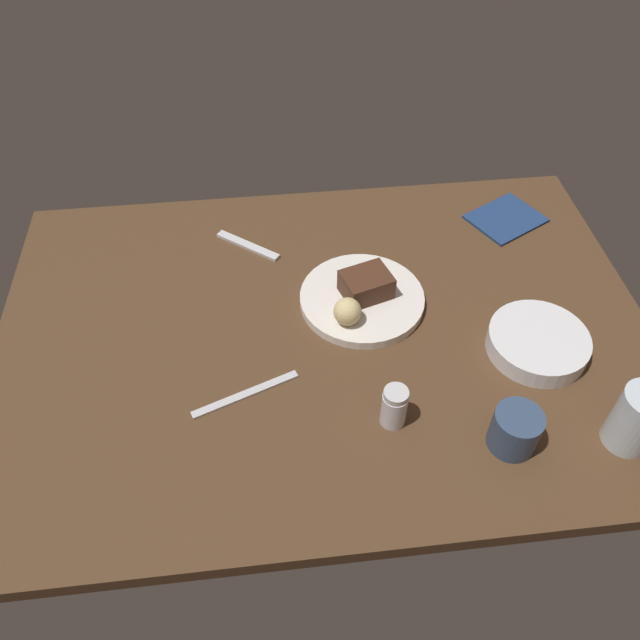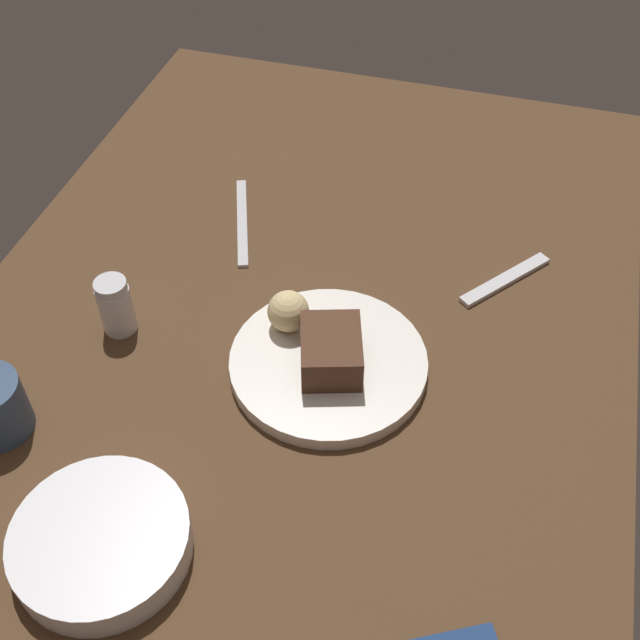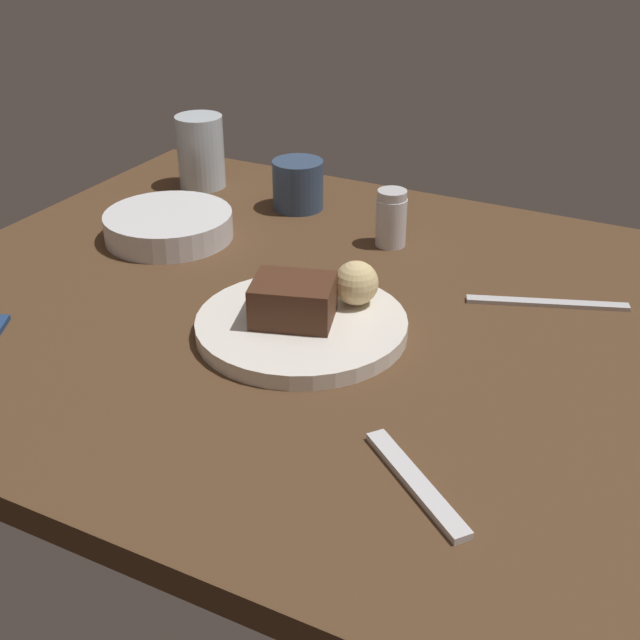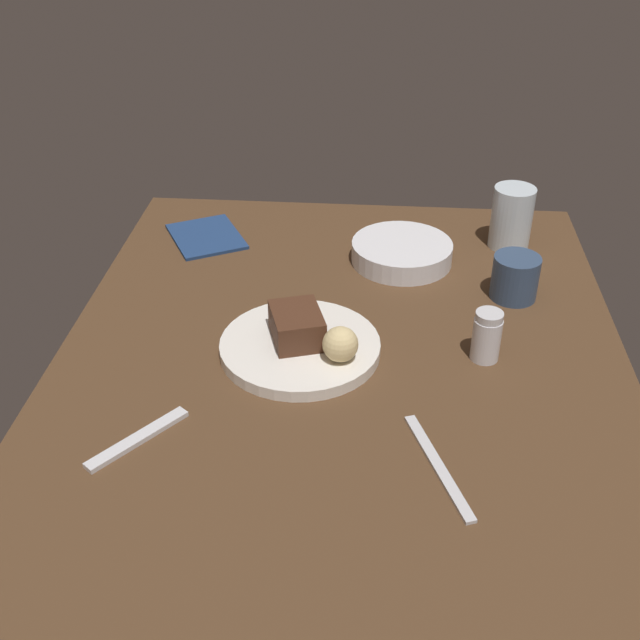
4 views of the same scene
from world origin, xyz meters
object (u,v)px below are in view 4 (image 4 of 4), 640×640
Objects in this scene: salt_shaker at (487,336)px; folded_napkin at (206,237)px; side_bowl at (402,252)px; dessert_spoon at (138,439)px; chocolate_cake_slice at (297,326)px; water_glass at (512,217)px; butter_knife at (438,466)px; bread_roll at (341,344)px; dessert_plate at (300,347)px; coffee_cup at (515,277)px.

folded_napkin is at bearing 54.46° from salt_shaker.
side_bowl reaches higher than dessert_spoon.
side_bowl is at bearing -28.82° from chocolate_cake_slice.
chocolate_cake_slice is 50.28cm from water_glass.
butter_knife is at bearing -139.98° from chocolate_cake_slice.
bread_roll reaches higher than chocolate_cake_slice.
dessert_plate is 1.34× the size of side_bowl.
side_bowl is 1.18× the size of dessert_spoon.
side_bowl is at bearing 59.84° from coffee_cup.
coffee_cup is at bearing 175.64° from water_glass.
salt_shaker reaches higher than dessert_plate.
dessert_plate is 32.71cm from side_bowl.
chocolate_cake_slice is at bearing 117.75° from coffee_cup.
side_bowl is 52.03cm from butter_knife.
dessert_plate is 1.60× the size of folded_napkin.
dessert_plate is 8.02cm from bread_roll.
chocolate_cake_slice is 0.59× the size of dessert_spoon.
water_glass is 78.68cm from dessert_spoon.
water_glass is at bearing -4.36° from coffee_cup.
side_bowl is 60.35cm from dessert_spoon.
water_glass reaches higher than bread_roll.
salt_shaker is 0.69× the size of water_glass.
water_glass is 0.77× the size of folded_napkin.
water_glass reaches higher than dessert_spoon.
dessert_spoon is at bearing 140.33° from chocolate_cake_slice.
dessert_spoon is 0.79× the size of butter_knife.
chocolate_cake_slice is at bearing -148.96° from folded_napkin.
salt_shaker is 0.53× the size of folded_napkin.
butter_knife is (-1.75, -37.84, -0.10)cm from dessert_spoon.
coffee_cup is (17.73, -6.26, -0.20)cm from salt_shaker.
water_glass is 0.76× the size of dessert_spoon.
dessert_plate is 41.08cm from folded_napkin.
coffee_cup is at bearing 165.68° from dessert_spoon.
salt_shaker is 1.03× the size of coffee_cup.
coffee_cup is 0.51× the size of folded_napkin.
chocolate_cake_slice is 0.60× the size of folded_napkin.
water_glass reaches higher than folded_napkin.
coffee_cup is (22.26, -27.05, -0.72)cm from bread_roll.
water_glass is at bearing -35.10° from bread_roll.
dessert_spoon is at bearing 138.57° from dessert_plate.
folded_napkin is (57.97, 40.49, 0.05)cm from butter_knife.
folded_napkin is at bearing 91.57° from water_glass.
side_bowl is (29.03, -15.06, 0.92)cm from dessert_plate.
bread_roll is at bearing -144.88° from folded_napkin.
coffee_cup is at bearing -107.04° from folded_napkin.
dessert_plate is at bearing 176.90° from dessert_spoon.
salt_shaker reaches higher than folded_napkin.
dessert_plate is 3.12× the size of coffee_cup.
folded_napkin is (35.16, 21.23, -0.61)cm from dessert_plate.
butter_knife is at bearing -139.82° from dessert_plate.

